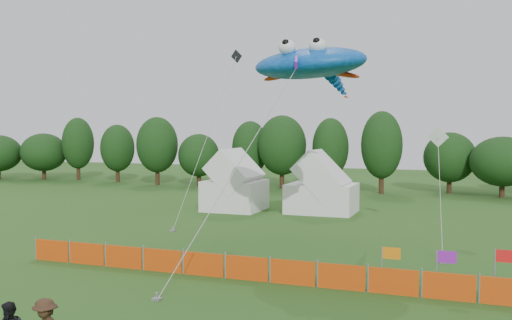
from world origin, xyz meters
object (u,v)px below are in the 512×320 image
(tent_left, at_px, (235,186))
(stingray_kite, at_px, (312,65))
(tent_right, at_px, (322,189))
(barrier_fence, at_px, (246,268))

(tent_left, relative_size, stingray_kite, 0.24)
(tent_left, bearing_deg, tent_right, 8.67)
(tent_left, bearing_deg, stingray_kite, -52.65)
(tent_left, height_order, stingray_kite, stingray_kite)
(tent_left, distance_m, stingray_kite, 17.45)
(barrier_fence, bearing_deg, tent_left, 113.94)
(barrier_fence, distance_m, stingray_kite, 11.31)
(tent_left, xyz_separation_m, tent_right, (6.72, 1.02, -0.12))
(tent_left, xyz_separation_m, stingray_kite, (9.51, -12.46, 7.66))
(stingray_kite, bearing_deg, tent_right, 101.71)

